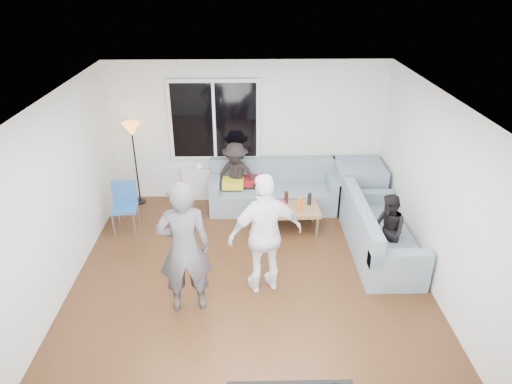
{
  "coord_description": "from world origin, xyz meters",
  "views": [
    {
      "loc": [
        -0.03,
        -5.2,
        4.05
      ],
      "look_at": [
        0.1,
        0.6,
        1.15
      ],
      "focal_mm": 32.05,
      "sensor_mm": 36.0,
      "label": 1
    }
  ],
  "objects_px": {
    "floor_lamp": "(136,164)",
    "player_left": "(184,248)",
    "sofa_right_section": "(381,229)",
    "side_chair": "(125,209)",
    "coffee_table": "(286,218)",
    "spectator_right": "(388,231)",
    "spectator_back": "(236,176)",
    "player_right": "(265,234)",
    "sofa_back_section": "(274,186)"
  },
  "relations": [
    {
      "from": "floor_lamp",
      "to": "player_left",
      "type": "xyz_separation_m",
      "value": [
        1.24,
        -2.97,
        0.13
      ]
    },
    {
      "from": "sofa_right_section",
      "to": "side_chair",
      "type": "relative_size",
      "value": 2.33
    },
    {
      "from": "player_left",
      "to": "coffee_table",
      "type": "bearing_deg",
      "value": -134.17
    },
    {
      "from": "coffee_table",
      "to": "player_left",
      "type": "height_order",
      "value": "player_left"
    },
    {
      "from": "spectator_right",
      "to": "coffee_table",
      "type": "bearing_deg",
      "value": -137.14
    },
    {
      "from": "sofa_right_section",
      "to": "side_chair",
      "type": "height_order",
      "value": "side_chair"
    },
    {
      "from": "coffee_table",
      "to": "spectator_back",
      "type": "bearing_deg",
      "value": 136.49
    },
    {
      "from": "player_right",
      "to": "spectator_back",
      "type": "height_order",
      "value": "player_right"
    },
    {
      "from": "player_left",
      "to": "spectator_right",
      "type": "relative_size",
      "value": 1.61
    },
    {
      "from": "player_left",
      "to": "player_right",
      "type": "xyz_separation_m",
      "value": [
        1.02,
        0.38,
        -0.05
      ]
    },
    {
      "from": "coffee_table",
      "to": "floor_lamp",
      "type": "relative_size",
      "value": 0.71
    },
    {
      "from": "sofa_back_section",
      "to": "spectator_back",
      "type": "bearing_deg",
      "value": 177.5
    },
    {
      "from": "sofa_right_section",
      "to": "floor_lamp",
      "type": "distance_m",
      "value": 4.46
    },
    {
      "from": "spectator_right",
      "to": "player_right",
      "type": "bearing_deg",
      "value": -84.25
    },
    {
      "from": "coffee_table",
      "to": "side_chair",
      "type": "relative_size",
      "value": 1.28
    },
    {
      "from": "sofa_back_section",
      "to": "spectator_right",
      "type": "height_order",
      "value": "spectator_right"
    },
    {
      "from": "sofa_right_section",
      "to": "side_chair",
      "type": "xyz_separation_m",
      "value": [
        -4.07,
        0.73,
        0.01
      ]
    },
    {
      "from": "coffee_table",
      "to": "spectator_back",
      "type": "relative_size",
      "value": 0.87
    },
    {
      "from": "sofa_right_section",
      "to": "sofa_back_section",
      "type": "bearing_deg",
      "value": 45.49
    },
    {
      "from": "sofa_back_section",
      "to": "side_chair",
      "type": "height_order",
      "value": "side_chair"
    },
    {
      "from": "sofa_right_section",
      "to": "coffee_table",
      "type": "bearing_deg",
      "value": 61.56
    },
    {
      "from": "player_left",
      "to": "side_chair",
      "type": "bearing_deg",
      "value": -64.89
    },
    {
      "from": "coffee_table",
      "to": "side_chair",
      "type": "xyz_separation_m",
      "value": [
        -2.67,
        -0.03,
        0.23
      ]
    },
    {
      "from": "player_left",
      "to": "player_right",
      "type": "height_order",
      "value": "player_left"
    },
    {
      "from": "sofa_right_section",
      "to": "spectator_back",
      "type": "distance_m",
      "value": 2.75
    },
    {
      "from": "coffee_table",
      "to": "sofa_back_section",
      "type": "bearing_deg",
      "value": 102.04
    },
    {
      "from": "sofa_back_section",
      "to": "spectator_right",
      "type": "xyz_separation_m",
      "value": [
        1.56,
        -1.81,
        0.14
      ]
    },
    {
      "from": "spectator_back",
      "to": "sofa_back_section",
      "type": "bearing_deg",
      "value": 10.68
    },
    {
      "from": "player_right",
      "to": "sofa_right_section",
      "type": "bearing_deg",
      "value": -171.69
    },
    {
      "from": "side_chair",
      "to": "floor_lamp",
      "type": "xyz_separation_m",
      "value": [
        0.0,
        1.05,
        0.35
      ]
    },
    {
      "from": "player_left",
      "to": "spectator_back",
      "type": "bearing_deg",
      "value": -109.68
    },
    {
      "from": "floor_lamp",
      "to": "player_right",
      "type": "relative_size",
      "value": 0.91
    },
    {
      "from": "coffee_table",
      "to": "player_left",
      "type": "relative_size",
      "value": 0.6
    },
    {
      "from": "coffee_table",
      "to": "spectator_right",
      "type": "bearing_deg",
      "value": -36.45
    },
    {
      "from": "sofa_right_section",
      "to": "player_right",
      "type": "distance_m",
      "value": 2.03
    },
    {
      "from": "floor_lamp",
      "to": "sofa_right_section",
      "type": "bearing_deg",
      "value": -23.6
    },
    {
      "from": "coffee_table",
      "to": "side_chair",
      "type": "height_order",
      "value": "side_chair"
    },
    {
      "from": "player_right",
      "to": "sofa_back_section",
      "type": "bearing_deg",
      "value": -111.8
    },
    {
      "from": "coffee_table",
      "to": "spectator_right",
      "type": "relative_size",
      "value": 0.98
    },
    {
      "from": "sofa_back_section",
      "to": "player_left",
      "type": "relative_size",
      "value": 1.26
    },
    {
      "from": "player_left",
      "to": "player_right",
      "type": "relative_size",
      "value": 1.06
    },
    {
      "from": "sofa_right_section",
      "to": "coffee_table",
      "type": "relative_size",
      "value": 1.82
    },
    {
      "from": "sofa_back_section",
      "to": "player_right",
      "type": "distance_m",
      "value": 2.4
    },
    {
      "from": "side_chair",
      "to": "spectator_right",
      "type": "distance_m",
      "value": 4.19
    },
    {
      "from": "side_chair",
      "to": "player_right",
      "type": "relative_size",
      "value": 0.5
    },
    {
      "from": "side_chair",
      "to": "spectator_back",
      "type": "relative_size",
      "value": 0.68
    },
    {
      "from": "spectator_right",
      "to": "sofa_back_section",
      "type": "bearing_deg",
      "value": -149.9
    },
    {
      "from": "sofa_back_section",
      "to": "coffee_table",
      "type": "xyz_separation_m",
      "value": [
        0.17,
        -0.78,
        -0.22
      ]
    },
    {
      "from": "player_right",
      "to": "player_left",
      "type": "bearing_deg",
      "value": 4.65
    },
    {
      "from": "sofa_back_section",
      "to": "sofa_right_section",
      "type": "xyz_separation_m",
      "value": [
        1.56,
        -1.54,
        0.0
      ]
    }
  ]
}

